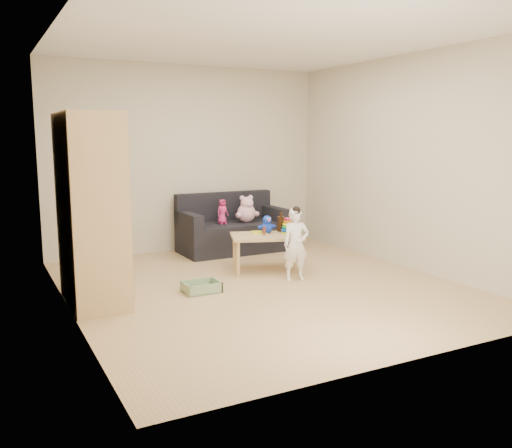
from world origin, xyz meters
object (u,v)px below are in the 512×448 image
wardrobe (91,210)px  toddler (296,245)px  sofa (233,237)px  play_table (267,253)px

wardrobe → toddler: size_ratio=2.30×
wardrobe → sofa: 2.79m
wardrobe → play_table: (2.10, 0.32, -0.70)m
sofa → toddler: bearing=-91.6°
toddler → wardrobe: bearing=-170.9°
wardrobe → play_table: 2.24m
play_table → toddler: (0.09, -0.52, 0.18)m
wardrobe → toddler: wardrobe is taller
play_table → toddler: 0.55m
sofa → play_table: 1.22m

